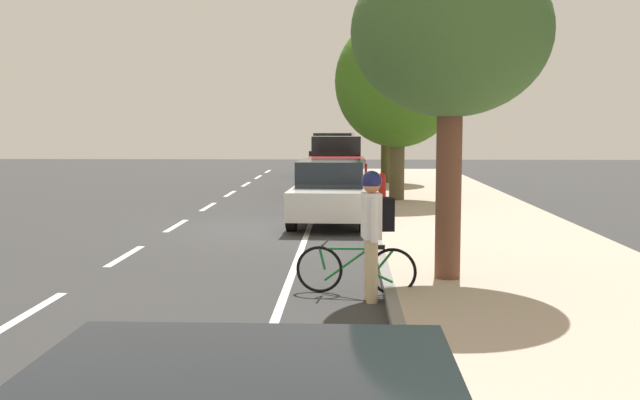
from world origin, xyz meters
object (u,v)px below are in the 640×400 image
Objects in this scene: parked_suv_black_far at (335,154)px; fire_hydrant at (382,187)px; cyclist_with_backpack at (374,222)px; parked_sedan_white_second at (332,192)px; bicycle_at_curb at (356,269)px; parked_pickup_red_mid at (336,167)px; street_tree_near_cyclist at (451,35)px; street_tree_mid_block at (398,82)px; street_tree_far_end at (386,103)px.

parked_suv_black_far reaches higher than fire_hydrant.
parked_suv_black_far is 24.98m from cyclist_with_backpack.
bicycle_at_curb is (0.51, -7.77, -0.39)m from parked_sedan_white_second.
street_tree_near_cyclist is (1.88, -15.69, 2.76)m from parked_pickup_red_mid.
street_tree_mid_block is at bearing 90.00° from street_tree_near_cyclist.
fire_hydrant is (-0.46, -0.50, -3.07)m from street_tree_mid_block.
street_tree_near_cyclist reaches higher than parked_sedan_white_second.
fire_hydrant is at bearing -82.70° from parked_suv_black_far.
parked_sedan_white_second is 2.53× the size of cyclist_with_backpack.
parked_suv_black_far is 2.82× the size of bicycle_at_curb.
bicycle_at_curb is 2.02× the size of fire_hydrant.
bicycle_at_curb is 12.95m from street_tree_mid_block.
parked_pickup_red_mid is 16.73m from cyclist_with_backpack.
parked_suv_black_far reaches higher than parked_pickup_red_mid.
bicycle_at_curb is (0.72, -24.52, -0.67)m from parked_suv_black_far.
street_tree_near_cyclist is at bearing -90.00° from street_tree_far_end.
parked_sedan_white_second is at bearing 93.75° from bicycle_at_curb.
street_tree_mid_block is at bearing 83.82° from bicycle_at_curb.
street_tree_far_end is (1.88, 3.02, 2.30)m from parked_pickup_red_mid.
street_tree_mid_block is (1.35, 12.46, 3.26)m from bicycle_at_curb.
street_tree_far_end reaches higher than fire_hydrant.
parked_suv_black_far is 1.05× the size of street_tree_far_end.
parked_pickup_red_mid reaches higher than bicycle_at_curb.
street_tree_mid_block is 3.15m from fire_hydrant.
fire_hydrant is at bearing 92.29° from street_tree_near_cyclist.
street_tree_far_end is (1.35, 19.29, 2.85)m from bicycle_at_curb.
cyclist_with_backpack is 2.11× the size of fire_hydrant.
street_tree_near_cyclist reaches higher than bicycle_at_curb.
parked_suv_black_far is 12.68m from fire_hydrant.
fire_hydrant is (1.40, 4.19, -0.20)m from parked_sedan_white_second.
parked_suv_black_far reaches higher than cyclist_with_backpack.
street_tree_near_cyclist is 11.88m from street_tree_mid_block.
street_tree_mid_block reaches higher than street_tree_near_cyclist.
bicycle_at_curb is 11.99m from fire_hydrant.
parked_sedan_white_second is at bearing 95.09° from cyclist_with_backpack.
street_tree_near_cyclist is at bearing 42.23° from cyclist_with_backpack.
parked_pickup_red_mid reaches higher than cyclist_with_backpack.
parked_pickup_red_mid is 4.55m from fire_hydrant.
parked_suv_black_far is 0.87× the size of street_tree_mid_block.
parked_pickup_red_mid is at bearing 90.12° from parked_sedan_white_second.
bicycle_at_curb is at bearing -156.86° from street_tree_near_cyclist.
street_tree_mid_block is 6.51× the size of fire_hydrant.
cyclist_with_backpack is 19.88m from street_tree_far_end.
parked_suv_black_far is 24.18m from street_tree_near_cyclist.
street_tree_near_cyclist reaches higher than cyclist_with_backpack.
street_tree_mid_block is at bearing 47.95° from fire_hydrant.
parked_suv_black_far is at bearing 90.71° from parked_sedan_white_second.
street_tree_near_cyclist is at bearing -90.00° from street_tree_mid_block.
parked_sedan_white_second is 0.82× the size of street_tree_mid_block.
parked_suv_black_far is 5.70× the size of fire_hydrant.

